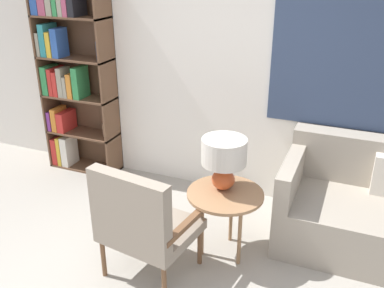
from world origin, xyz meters
TOP-DOWN VIEW (x-y plane):
  - wall_back at (0.07, 2.03)m, footprint 6.40×0.08m
  - bookshelf at (-1.69, 1.84)m, footprint 0.79×0.30m
  - armchair at (-0.10, 0.47)m, footprint 0.70×0.65m
  - side_table at (0.35, 0.99)m, footprint 0.59×0.59m
  - table_lamp at (0.31, 1.05)m, footprint 0.34×0.34m

SIDE VIEW (x-z plane):
  - side_table at x=0.35m, z-range 0.23..0.78m
  - armchair at x=-0.10m, z-range 0.05..0.97m
  - table_lamp at x=0.31m, z-range 0.62..1.04m
  - bookshelf at x=-1.69m, z-range 0.04..2.13m
  - wall_back at x=0.07m, z-range 0.00..2.70m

